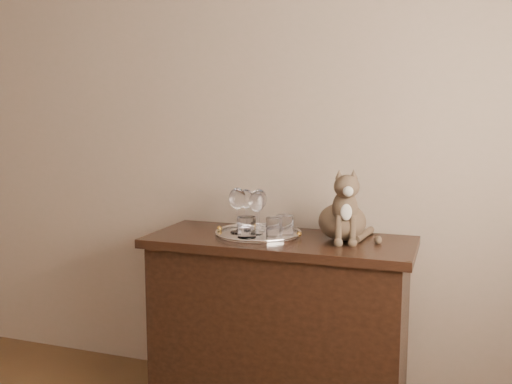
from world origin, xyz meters
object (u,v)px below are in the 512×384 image
wine_glass_b (259,210)px  tumbler_b (247,227)px  tumbler_c (285,225)px  wine_glass_c (237,210)px  wine_glass_a (246,209)px  tumbler_a (274,227)px  wine_glass_d (256,213)px  tray (258,234)px  cat (343,203)px  sideboard (279,328)px

wine_glass_b → tumbler_b: bearing=-90.4°
wine_glass_b → tumbler_c: (0.14, -0.05, -0.05)m
wine_glass_c → tumbler_b: 0.13m
wine_glass_a → tumbler_c: (0.21, -0.06, -0.05)m
wine_glass_b → tumbler_a: 0.16m
wine_glass_c → tumbler_b: wine_glass_c is taller
wine_glass_b → wine_glass_d: (0.01, -0.07, -0.00)m
wine_glass_c → tumbler_c: bearing=6.8°
wine_glass_a → wine_glass_b: (0.07, -0.01, 0.00)m
wine_glass_a → tumbler_c: wine_glass_a is taller
tray → wine_glass_d: bearing=-153.7°
wine_glass_c → cat: (0.48, 0.05, 0.05)m
sideboard → wine_glass_a: 0.57m
tray → tumbler_c: (0.12, 0.01, 0.05)m
tumbler_b → tray: bearing=78.5°
tray → tumbler_c: 0.13m
tumbler_a → tumbler_c: size_ratio=0.94×
wine_glass_a → cat: (0.47, -0.04, 0.06)m
wine_glass_c → sideboard: bearing=-2.2°
wine_glass_a → wine_glass_d: (0.08, -0.08, 0.00)m
wine_glass_d → cat: cat is taller
sideboard → tumbler_b: bearing=-149.8°
sideboard → cat: size_ratio=3.67×
wine_glass_d → wine_glass_c: bearing=-172.6°
wine_glass_c → tray: bearing=9.0°
wine_glass_b → tumbler_a: bearing=-42.9°
tray → tumbler_b: (-0.02, -0.10, 0.05)m
tray → wine_glass_b: (-0.02, 0.06, 0.10)m
cat → tumbler_c: bearing=168.1°
wine_glass_b → wine_glass_c: size_ratio=0.94×
wine_glass_c → cat: 0.48m
tray → tumbler_b: size_ratio=4.26×
tumbler_b → sideboard: bearing=30.2°
tumbler_a → tumbler_c: 0.06m
cat → wine_glass_d: bearing=168.3°
tumbler_a → wine_glass_a: bearing=148.0°
sideboard → tray: tray is taller
sideboard → cat: (0.27, 0.06, 0.59)m
wine_glass_a → wine_glass_d: 0.11m
sideboard → wine_glass_b: bearing=146.2°
tumbler_b → cat: cat is taller
wine_glass_a → tumbler_b: 0.19m
tumbler_a → tumbler_c: (0.04, 0.05, 0.00)m
sideboard → tumbler_a: 0.48m
sideboard → wine_glass_b: wine_glass_b is taller
wine_glass_b → wine_glass_d: wine_glass_b is taller
sideboard → wine_glass_a: wine_glass_a is taller
tumbler_c → wine_glass_b: bearing=160.1°
tumbler_b → cat: size_ratio=0.29×
tray → tumbler_a: (0.09, -0.04, 0.05)m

